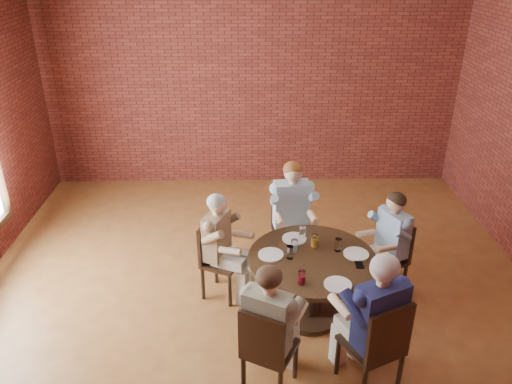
{
  "coord_description": "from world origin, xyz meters",
  "views": [
    {
      "loc": [
        -0.1,
        -4.22,
        3.58
      ],
      "look_at": [
        0.01,
        1.0,
        1.0
      ],
      "focal_mm": 35.0,
      "sensor_mm": 36.0,
      "label": 1
    }
  ],
  "objects_px": {
    "diner_c": "(222,247)",
    "diner_d": "(270,329)",
    "diner_b": "(292,216)",
    "chair_c": "(216,256)",
    "smartphone": "(359,264)",
    "chair_b": "(290,224)",
    "diner_e": "(374,322)",
    "chair_d": "(266,348)",
    "dining_table": "(311,275)",
    "diner_a": "(388,245)",
    "chair_e": "(378,344)",
    "chair_a": "(391,253)"
  },
  "relations": [
    {
      "from": "dining_table",
      "to": "smartphone",
      "type": "bearing_deg",
      "value": -16.84
    },
    {
      "from": "chair_d",
      "to": "chair_c",
      "type": "bearing_deg",
      "value": -43.82
    },
    {
      "from": "chair_d",
      "to": "diner_e",
      "type": "bearing_deg",
      "value": -147.36
    },
    {
      "from": "chair_b",
      "to": "diner_b",
      "type": "xyz_separation_m",
      "value": [
        0.01,
        -0.09,
        0.16
      ]
    },
    {
      "from": "diner_c",
      "to": "diner_e",
      "type": "relative_size",
      "value": 0.91
    },
    {
      "from": "dining_table",
      "to": "diner_b",
      "type": "height_order",
      "value": "diner_b"
    },
    {
      "from": "chair_c",
      "to": "chair_e",
      "type": "distance_m",
      "value": 2.05
    },
    {
      "from": "diner_b",
      "to": "chair_d",
      "type": "distance_m",
      "value": 2.03
    },
    {
      "from": "diner_b",
      "to": "diner_e",
      "type": "relative_size",
      "value": 0.98
    },
    {
      "from": "diner_c",
      "to": "chair_d",
      "type": "distance_m",
      "value": 1.48
    },
    {
      "from": "diner_a",
      "to": "chair_d",
      "type": "relative_size",
      "value": 1.35
    },
    {
      "from": "diner_d",
      "to": "smartphone",
      "type": "xyz_separation_m",
      "value": [
        0.91,
        0.79,
        0.1
      ]
    },
    {
      "from": "chair_e",
      "to": "diner_e",
      "type": "xyz_separation_m",
      "value": [
        -0.04,
        0.08,
        0.17
      ]
    },
    {
      "from": "diner_e",
      "to": "chair_b",
      "type": "bearing_deg",
      "value": -99.34
    },
    {
      "from": "diner_a",
      "to": "diner_d",
      "type": "bearing_deg",
      "value": -70.51
    },
    {
      "from": "diner_a",
      "to": "chair_b",
      "type": "relative_size",
      "value": 1.31
    },
    {
      "from": "diner_a",
      "to": "diner_d",
      "type": "xyz_separation_m",
      "value": [
        -1.36,
        -1.35,
        0.03
      ]
    },
    {
      "from": "diner_b",
      "to": "diner_c",
      "type": "xyz_separation_m",
      "value": [
        -0.82,
        -0.58,
        -0.05
      ]
    },
    {
      "from": "diner_c",
      "to": "diner_e",
      "type": "height_order",
      "value": "diner_e"
    },
    {
      "from": "chair_d",
      "to": "diner_e",
      "type": "height_order",
      "value": "diner_e"
    },
    {
      "from": "chair_c",
      "to": "diner_d",
      "type": "relative_size",
      "value": 0.69
    },
    {
      "from": "diner_b",
      "to": "chair_b",
      "type": "bearing_deg",
      "value": 90.0
    },
    {
      "from": "chair_a",
      "to": "diner_e",
      "type": "height_order",
      "value": "diner_e"
    },
    {
      "from": "diner_a",
      "to": "diner_e",
      "type": "xyz_separation_m",
      "value": [
        -0.47,
        -1.33,
        0.07
      ]
    },
    {
      "from": "diner_c",
      "to": "diner_d",
      "type": "bearing_deg",
      "value": -137.19
    },
    {
      "from": "diner_c",
      "to": "diner_d",
      "type": "height_order",
      "value": "diner_d"
    },
    {
      "from": "diner_a",
      "to": "smartphone",
      "type": "relative_size",
      "value": 8.32
    },
    {
      "from": "diner_d",
      "to": "chair_e",
      "type": "height_order",
      "value": "diner_d"
    },
    {
      "from": "chair_c",
      "to": "smartphone",
      "type": "bearing_deg",
      "value": -88.08
    },
    {
      "from": "diner_c",
      "to": "diner_e",
      "type": "xyz_separation_m",
      "value": [
        1.36,
        -1.31,
        0.06
      ]
    },
    {
      "from": "chair_b",
      "to": "diner_c",
      "type": "height_order",
      "value": "diner_c"
    },
    {
      "from": "smartphone",
      "to": "diner_d",
      "type": "bearing_deg",
      "value": -138.02
    },
    {
      "from": "chair_b",
      "to": "chair_c",
      "type": "bearing_deg",
      "value": -150.78
    },
    {
      "from": "diner_a",
      "to": "diner_b",
      "type": "distance_m",
      "value": 1.16
    },
    {
      "from": "diner_b",
      "to": "chair_d",
      "type": "xyz_separation_m",
      "value": [
        -0.39,
        -1.99,
        -0.18
      ]
    },
    {
      "from": "diner_b",
      "to": "chair_c",
      "type": "distance_m",
      "value": 1.07
    },
    {
      "from": "dining_table",
      "to": "diner_a",
      "type": "height_order",
      "value": "diner_a"
    },
    {
      "from": "chair_b",
      "to": "diner_e",
      "type": "xyz_separation_m",
      "value": [
        0.55,
        -1.98,
        0.18
      ]
    },
    {
      "from": "dining_table",
      "to": "chair_a",
      "type": "xyz_separation_m",
      "value": [
        0.96,
        0.45,
        -0.04
      ]
    },
    {
      "from": "chair_a",
      "to": "chair_d",
      "type": "distance_m",
      "value": 2.06
    },
    {
      "from": "chair_e",
      "to": "chair_d",
      "type": "bearing_deg",
      "value": -24.21
    },
    {
      "from": "diner_b",
      "to": "diner_d",
      "type": "distance_m",
      "value": 1.95
    },
    {
      "from": "dining_table",
      "to": "diner_d",
      "type": "distance_m",
      "value": 1.05
    },
    {
      "from": "chair_b",
      "to": "diner_e",
      "type": "bearing_deg",
      "value": -81.41
    },
    {
      "from": "diner_d",
      "to": "diner_c",
      "type": "bearing_deg",
      "value": -43.67
    },
    {
      "from": "diner_a",
      "to": "diner_d",
      "type": "distance_m",
      "value": 1.91
    },
    {
      "from": "chair_a",
      "to": "diner_c",
      "type": "height_order",
      "value": "diner_c"
    },
    {
      "from": "chair_a",
      "to": "diner_b",
      "type": "xyz_separation_m",
      "value": [
        -1.08,
        0.54,
        0.19
      ]
    },
    {
      "from": "diner_b",
      "to": "chair_e",
      "type": "xyz_separation_m",
      "value": [
        0.58,
        -1.98,
        -0.16
      ]
    },
    {
      "from": "chair_b",
      "to": "diner_e",
      "type": "relative_size",
      "value": 0.69
    }
  ]
}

